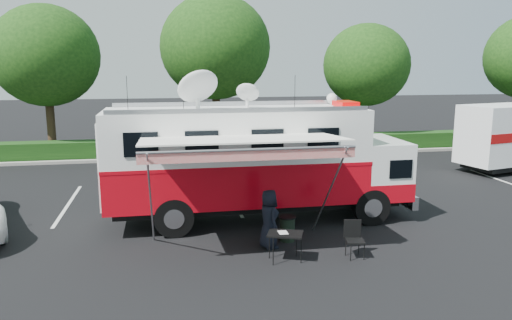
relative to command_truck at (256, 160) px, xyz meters
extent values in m
plane|color=black|center=(0.08, 0.00, -2.01)|extent=(120.00, 120.00, 0.00)
cube|color=#9E998E|center=(4.08, 11.00, -1.93)|extent=(60.00, 0.35, 0.15)
cube|color=black|center=(4.08, 11.90, -1.51)|extent=(60.00, 1.20, 1.00)
cylinder|color=black|center=(-8.92, 13.00, 0.19)|extent=(0.44, 0.44, 4.40)
ellipsoid|color=#14380F|center=(-8.92, 13.00, 3.45)|extent=(5.63, 5.63, 5.35)
cylinder|color=black|center=(0.08, 13.00, 0.39)|extent=(0.44, 0.44, 4.80)
ellipsoid|color=#14380F|center=(0.08, 13.00, 3.95)|extent=(6.14, 6.14, 5.84)
cylinder|color=black|center=(9.08, 13.00, -0.01)|extent=(0.44, 0.44, 4.00)
ellipsoid|color=#14380F|center=(9.08, 13.00, 2.95)|extent=(5.12, 5.12, 4.86)
cube|color=silver|center=(-6.42, 3.00, -2.00)|extent=(0.12, 5.50, 0.01)
cube|color=silver|center=(-0.42, 3.00, -2.00)|extent=(0.12, 5.50, 0.01)
cube|color=silver|center=(5.58, 3.00, -2.00)|extent=(0.12, 5.50, 0.01)
cube|color=silver|center=(11.58, 3.00, -2.00)|extent=(0.12, 5.50, 0.01)
cube|color=black|center=(0.08, 0.00, -1.42)|extent=(9.16, 1.49, 0.32)
cylinder|color=black|center=(3.49, -1.17, -1.42)|extent=(1.17, 0.34, 1.17)
cylinder|color=black|center=(3.49, 1.17, -1.42)|extent=(1.17, 0.34, 1.17)
cylinder|color=black|center=(-2.68, -1.17, -1.42)|extent=(1.17, 0.34, 1.17)
cylinder|color=black|center=(-2.68, 1.17, -1.42)|extent=(1.17, 0.34, 1.17)
cube|color=silver|center=(4.93, 0.00, -1.37)|extent=(0.21, 2.66, 0.43)
cube|color=white|center=(4.13, 0.00, -0.36)|extent=(1.49, 2.66, 1.81)
cube|color=#BC0713|center=(4.13, 0.00, -0.99)|extent=(1.51, 2.68, 0.59)
cube|color=black|center=(4.82, 0.00, -0.04)|extent=(0.13, 2.36, 0.75)
cube|color=#BC0713|center=(-0.66, 0.00, -0.62)|extent=(8.09, 2.66, 1.28)
cube|color=#BC0713|center=(-0.66, 0.00, 0.02)|extent=(8.11, 2.68, 0.11)
cube|color=white|center=(-0.66, 0.00, 0.82)|extent=(8.09, 2.66, 1.49)
cube|color=white|center=(-0.66, 0.00, 1.60)|extent=(8.09, 2.66, 0.09)
cube|color=#CC0505|center=(2.96, 0.00, 1.75)|extent=(0.59, 1.01, 0.17)
sphere|color=white|center=(2.85, 1.07, 1.86)|extent=(0.36, 0.36, 0.36)
ellipsoid|color=white|center=(-1.83, -0.16, 2.36)|extent=(1.28, 1.28, 0.38)
ellipsoid|color=white|center=(-0.23, 0.21, 2.15)|extent=(0.75, 0.75, 0.21)
cylinder|color=black|center=(-3.96, 0.43, 2.15)|extent=(0.02, 0.02, 1.06)
cylinder|color=black|center=(-2.26, 0.43, 2.15)|extent=(0.02, 0.02, 1.06)
cylinder|color=black|center=(1.36, 0.43, 2.15)|extent=(0.02, 0.02, 1.06)
cube|color=white|center=(-0.87, -2.61, 1.08)|extent=(5.32, 2.55, 0.22)
cube|color=red|center=(-0.87, -3.87, 0.89)|extent=(5.32, 0.04, 0.30)
cylinder|color=#B2B2B7|center=(-0.87, -3.89, 1.02)|extent=(5.32, 0.07, 0.07)
cylinder|color=#B2B2B7|center=(-3.29, -2.68, -0.49)|extent=(0.05, 2.74, 3.07)
cylinder|color=#B2B2B7|center=(1.54, -2.68, -0.49)|extent=(0.05, 2.74, 3.07)
imported|color=black|center=(-0.12, -2.56, -2.01)|extent=(0.69, 0.91, 1.66)
cube|color=black|center=(0.10, -3.56, -1.27)|extent=(1.06, 0.90, 0.04)
cylinder|color=black|center=(-0.27, -3.79, -1.64)|extent=(0.02, 0.02, 0.73)
cylinder|color=black|center=(-0.27, -3.33, -1.64)|extent=(0.02, 0.02, 0.73)
cylinder|color=black|center=(0.47, -3.79, -1.64)|extent=(0.02, 0.02, 0.73)
cylinder|color=black|center=(0.47, -3.33, -1.64)|extent=(0.02, 0.02, 0.73)
cube|color=silver|center=(0.05, -3.51, -1.25)|extent=(0.23, 0.31, 0.01)
cube|color=black|center=(1.96, -3.69, -1.54)|extent=(0.54, 0.54, 0.04)
cube|color=black|center=(1.96, -3.46, -1.29)|extent=(0.46, 0.13, 0.51)
cylinder|color=black|center=(1.78, -3.88, -1.77)|extent=(0.02, 0.02, 0.46)
cylinder|color=black|center=(1.78, -3.51, -1.77)|extent=(0.02, 0.02, 0.46)
cylinder|color=black|center=(2.15, -3.88, -1.77)|extent=(0.02, 0.02, 0.46)
cylinder|color=black|center=(2.15, -3.51, -1.77)|extent=(0.02, 0.02, 0.46)
cylinder|color=black|center=(0.53, -2.10, -1.66)|extent=(0.44, 0.44, 0.68)
cylinder|color=black|center=(0.53, -2.10, -1.30)|extent=(0.48, 0.48, 0.04)
cylinder|color=black|center=(12.41, 5.03, -1.58)|extent=(0.85, 0.26, 0.85)
cylinder|color=black|center=(12.41, 6.90, -1.58)|extent=(0.85, 0.26, 0.85)
cylinder|color=black|center=(13.43, 6.90, -1.58)|extent=(0.85, 0.26, 0.85)
camera|label=1|loc=(-2.87, -15.47, 3.05)|focal=35.00mm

